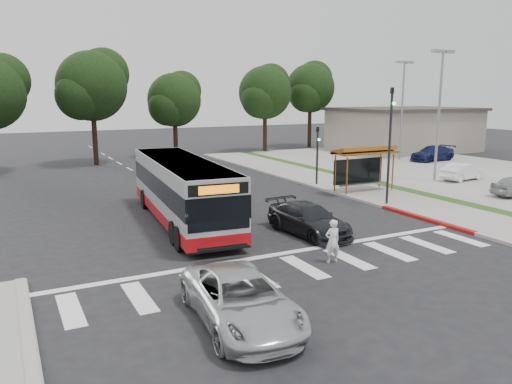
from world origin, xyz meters
TOP-DOWN VIEW (x-y plane):
  - ground at (0.00, 0.00)m, footprint 140.00×140.00m
  - sidewalk_east at (11.00, 8.00)m, footprint 4.00×40.00m
  - curb_east at (9.00, 8.00)m, footprint 0.30×40.00m
  - curb_east_red at (9.00, -2.00)m, footprint 0.32×6.00m
  - parking_lot at (23.00, 10.00)m, footprint 18.00×36.00m
  - commercial_building at (30.00, 22.00)m, footprint 14.00×10.00m
  - building_roof_cap at (30.00, 22.00)m, footprint 14.60×10.60m
  - crosswalk_ladder at (0.00, -5.00)m, footprint 18.00×2.60m
  - bus_shelter at (10.80, 5.10)m, footprint 4.20×1.60m
  - traffic_signal_ne_tall at (9.60, 1.49)m, footprint 0.18×0.37m
  - traffic_signal_ne_short at (9.60, 8.49)m, footprint 0.18×0.37m
  - lot_light_front at (18.00, 6.00)m, footprint 1.90×0.35m
  - lot_light_mid at (24.00, 16.00)m, footprint 1.90×0.35m
  - tree_ne_a at (16.08, 28.06)m, footprint 6.16×5.74m
  - tree_ne_b at (23.08, 30.06)m, footprint 6.16×5.74m
  - tree_north_a at (-1.92, 26.07)m, footprint 6.60×6.15m
  - tree_north_b at (6.07, 28.06)m, footprint 5.72×5.33m
  - transit_bus at (-1.79, 3.18)m, footprint 3.62×11.96m
  - pedestrian at (1.20, -5.02)m, footprint 0.62×0.43m
  - dark_sedan at (2.50, -1.40)m, footprint 2.28×4.82m
  - silver_suv_south at (-3.97, -8.04)m, footprint 2.75×5.20m
  - parked_car_1 at (19.80, 5.11)m, footprint 3.85×1.76m
  - parked_car_3 at (25.97, 13.85)m, footprint 4.91×2.44m

SIDE VIEW (x-z plane):
  - ground at x=0.00m, z-range 0.00..0.00m
  - crosswalk_ladder at x=0.00m, z-range 0.00..0.01m
  - parking_lot at x=23.00m, z-range 0.00..0.10m
  - sidewalk_east at x=11.00m, z-range 0.00..0.12m
  - curb_east at x=9.00m, z-range 0.00..0.15m
  - curb_east_red at x=9.00m, z-range 0.00..0.15m
  - dark_sedan at x=2.50m, z-range 0.00..1.36m
  - silver_suv_south at x=-3.97m, z-range 0.00..1.39m
  - parked_car_1 at x=19.80m, z-range 0.10..1.32m
  - parked_car_3 at x=25.97m, z-range 0.10..1.47m
  - pedestrian at x=1.20m, z-range 0.00..1.63m
  - transit_bus at x=-1.79m, z-range 0.00..3.04m
  - commercial_building at x=30.00m, z-range 0.00..4.40m
  - bus_shelter at x=10.80m, z-range 0.92..3.78m
  - traffic_signal_ne_short at x=9.60m, z-range 0.48..4.48m
  - traffic_signal_ne_tall at x=9.60m, z-range 0.63..7.13m
  - building_roof_cap at x=30.00m, z-range 4.40..4.70m
  - tree_north_b at x=6.07m, z-range 1.45..9.88m
  - lot_light_front at x=18.00m, z-range 1.40..10.41m
  - lot_light_mid at x=24.00m, z-range 1.40..10.41m
  - tree_ne_a at x=16.08m, z-range 1.74..11.04m
  - tree_ne_b at x=23.08m, z-range 1.91..11.93m
  - tree_north_a at x=-1.92m, z-range 1.84..12.01m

